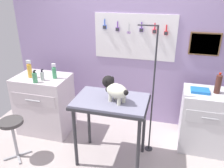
{
  "coord_description": "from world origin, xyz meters",
  "views": [
    {
      "loc": [
        0.68,
        -2.26,
        2.2
      ],
      "look_at": [
        0.01,
        0.2,
        1.1
      ],
      "focal_mm": 36.76,
      "sensor_mm": 36.0,
      "label": 1
    }
  ],
  "objects_px": {
    "grooming_table": "(111,107)",
    "grooming_arm": "(152,98)",
    "soda_bottle": "(218,84)",
    "cabinet_right": "(205,121)",
    "stool": "(12,128)",
    "dog": "(114,89)",
    "counter_left": "(45,104)",
    "pump_bottle_white": "(35,77)"
  },
  "relations": [
    {
      "from": "counter_left",
      "to": "cabinet_right",
      "type": "height_order",
      "value": "counter_left"
    },
    {
      "from": "dog",
      "to": "soda_bottle",
      "type": "distance_m",
      "value": 1.4
    },
    {
      "from": "cabinet_right",
      "to": "pump_bottle_white",
      "type": "bearing_deg",
      "value": -170.17
    },
    {
      "from": "grooming_table",
      "to": "dog",
      "type": "xyz_separation_m",
      "value": [
        0.05,
        -0.02,
        0.26
      ]
    },
    {
      "from": "cabinet_right",
      "to": "soda_bottle",
      "type": "xyz_separation_m",
      "value": [
        0.07,
        0.01,
        0.57
      ]
    },
    {
      "from": "grooming_table",
      "to": "cabinet_right",
      "type": "height_order",
      "value": "grooming_table"
    },
    {
      "from": "pump_bottle_white",
      "to": "grooming_table",
      "type": "bearing_deg",
      "value": -9.05
    },
    {
      "from": "pump_bottle_white",
      "to": "counter_left",
      "type": "bearing_deg",
      "value": 100.24
    },
    {
      "from": "dog",
      "to": "pump_bottle_white",
      "type": "relative_size",
      "value": 2.09
    },
    {
      "from": "counter_left",
      "to": "cabinet_right",
      "type": "bearing_deg",
      "value": 4.62
    },
    {
      "from": "dog",
      "to": "soda_bottle",
      "type": "relative_size",
      "value": 1.37
    },
    {
      "from": "dog",
      "to": "cabinet_right",
      "type": "height_order",
      "value": "dog"
    },
    {
      "from": "pump_bottle_white",
      "to": "cabinet_right",
      "type": "bearing_deg",
      "value": 9.83
    },
    {
      "from": "cabinet_right",
      "to": "stool",
      "type": "xyz_separation_m",
      "value": [
        -2.49,
        -0.91,
        0.03
      ]
    },
    {
      "from": "grooming_arm",
      "to": "pump_bottle_white",
      "type": "height_order",
      "value": "grooming_arm"
    },
    {
      "from": "grooming_table",
      "to": "counter_left",
      "type": "relative_size",
      "value": 0.99
    },
    {
      "from": "dog",
      "to": "counter_left",
      "type": "relative_size",
      "value": 0.42
    },
    {
      "from": "grooming_table",
      "to": "soda_bottle",
      "type": "relative_size",
      "value": 3.22
    },
    {
      "from": "stool",
      "to": "grooming_table",
      "type": "bearing_deg",
      "value": 13.67
    },
    {
      "from": "grooming_table",
      "to": "grooming_arm",
      "type": "xyz_separation_m",
      "value": [
        0.47,
        0.32,
        0.03
      ]
    },
    {
      "from": "grooming_table",
      "to": "cabinet_right",
      "type": "distance_m",
      "value": 1.41
    },
    {
      "from": "soda_bottle",
      "to": "counter_left",
      "type": "bearing_deg",
      "value": -175.32
    },
    {
      "from": "grooming_arm",
      "to": "counter_left",
      "type": "height_order",
      "value": "grooming_arm"
    },
    {
      "from": "dog",
      "to": "soda_bottle",
      "type": "xyz_separation_m",
      "value": [
        1.25,
        0.63,
        -0.06
      ]
    },
    {
      "from": "counter_left",
      "to": "pump_bottle_white",
      "type": "height_order",
      "value": "pump_bottle_white"
    },
    {
      "from": "pump_bottle_white",
      "to": "soda_bottle",
      "type": "xyz_separation_m",
      "value": [
        2.46,
        0.42,
        0.01
      ]
    },
    {
      "from": "grooming_arm",
      "to": "cabinet_right",
      "type": "bearing_deg",
      "value": 20.05
    },
    {
      "from": "grooming_arm",
      "to": "soda_bottle",
      "type": "distance_m",
      "value": 0.89
    },
    {
      "from": "stool",
      "to": "soda_bottle",
      "type": "distance_m",
      "value": 2.77
    },
    {
      "from": "grooming_arm",
      "to": "soda_bottle",
      "type": "relative_size",
      "value": 6.22
    },
    {
      "from": "cabinet_right",
      "to": "counter_left",
      "type": "bearing_deg",
      "value": -175.38
    },
    {
      "from": "cabinet_right",
      "to": "soda_bottle",
      "type": "bearing_deg",
      "value": 6.81
    },
    {
      "from": "dog",
      "to": "pump_bottle_white",
      "type": "xyz_separation_m",
      "value": [
        -1.21,
        0.21,
        -0.06
      ]
    },
    {
      "from": "grooming_table",
      "to": "soda_bottle",
      "type": "xyz_separation_m",
      "value": [
        1.29,
        0.61,
        0.21
      ]
    },
    {
      "from": "grooming_table",
      "to": "counter_left",
      "type": "xyz_separation_m",
      "value": [
        -1.2,
        0.4,
        -0.34
      ]
    },
    {
      "from": "grooming_table",
      "to": "pump_bottle_white",
      "type": "relative_size",
      "value": 4.89
    },
    {
      "from": "pump_bottle_white",
      "to": "stool",
      "type": "bearing_deg",
      "value": -102.18
    },
    {
      "from": "grooming_arm",
      "to": "counter_left",
      "type": "xyz_separation_m",
      "value": [
        -1.67,
        0.08,
        -0.37
      ]
    },
    {
      "from": "counter_left",
      "to": "soda_bottle",
      "type": "xyz_separation_m",
      "value": [
        2.49,
        0.2,
        0.55
      ]
    },
    {
      "from": "dog",
      "to": "pump_bottle_white",
      "type": "distance_m",
      "value": 1.23
    },
    {
      "from": "grooming_table",
      "to": "soda_bottle",
      "type": "bearing_deg",
      "value": 25.12
    },
    {
      "from": "counter_left",
      "to": "cabinet_right",
      "type": "xyz_separation_m",
      "value": [
        2.42,
        0.2,
        -0.03
      ]
    }
  ]
}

